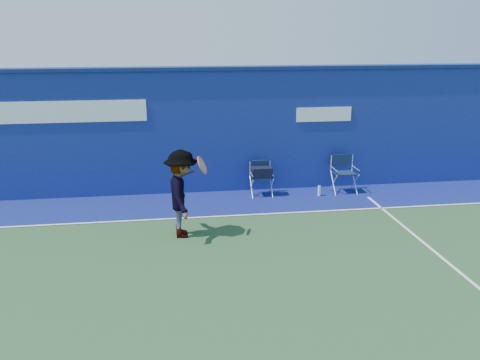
{
  "coord_description": "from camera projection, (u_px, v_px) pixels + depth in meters",
  "views": [
    {
      "loc": [
        -0.25,
        -7.15,
        3.92
      ],
      "look_at": [
        1.14,
        2.6,
        1.0
      ],
      "focal_mm": 38.0,
      "sensor_mm": 36.0,
      "label": 1
    }
  ],
  "objects": [
    {
      "name": "ground",
      "position": [
        191.0,
        291.0,
        7.94
      ],
      "size": [
        80.0,
        80.0,
        0.0
      ],
      "primitive_type": "plane",
      "color": "#294A27",
      "rests_on": "ground"
    },
    {
      "name": "court_lines",
      "position": [
        189.0,
        273.0,
        8.5
      ],
      "size": [
        24.0,
        12.0,
        0.01
      ],
      "color": "white",
      "rests_on": "out_of_bounds_strip"
    },
    {
      "name": "directors_chair_right",
      "position": [
        344.0,
        181.0,
        12.68
      ],
      "size": [
        0.55,
        0.5,
        0.93
      ],
      "color": "silver",
      "rests_on": "ground"
    },
    {
      "name": "stadium_wall",
      "position": [
        179.0,
        131.0,
        12.43
      ],
      "size": [
        24.0,
        0.5,
        3.08
      ],
      "color": "navy",
      "rests_on": "ground"
    },
    {
      "name": "directors_chair_left",
      "position": [
        261.0,
        181.0,
        12.41
      ],
      "size": [
        0.5,
        0.46,
        0.84
      ],
      "color": "silver",
      "rests_on": "ground"
    },
    {
      "name": "out_of_bounds_strip",
      "position": [
        182.0,
        205.0,
        11.83
      ],
      "size": [
        24.0,
        1.8,
        0.01
      ],
      "primitive_type": "cube",
      "color": "navy",
      "rests_on": "ground"
    },
    {
      "name": "tennis_player",
      "position": [
        182.0,
        194.0,
        9.84
      ],
      "size": [
        0.87,
        1.13,
        1.73
      ],
      "color": "#EA4738",
      "rests_on": "ground"
    },
    {
      "name": "water_bottle",
      "position": [
        319.0,
        191.0,
        12.42
      ],
      "size": [
        0.07,
        0.07,
        0.26
      ],
      "primitive_type": "cylinder",
      "color": "silver",
      "rests_on": "ground"
    }
  ]
}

